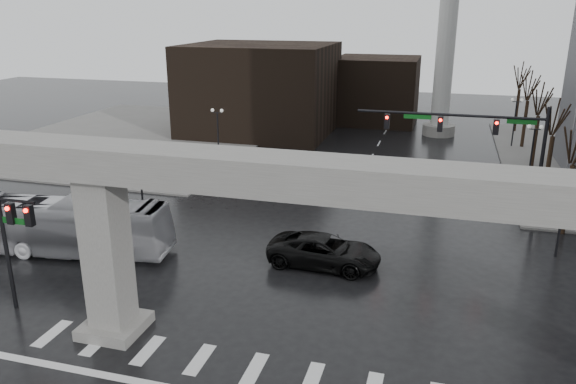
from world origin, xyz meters
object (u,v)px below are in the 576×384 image
pickup_truck (324,251)px  far_car (322,169)px  signal_mast_arm (482,137)px  city_bus (70,226)px

pickup_truck → far_car: pickup_truck is taller
signal_mast_arm → pickup_truck: bearing=-130.8°
far_car → pickup_truck: bearing=-86.6°
pickup_truck → city_bus: size_ratio=0.53×
pickup_truck → far_car: bearing=15.2°
signal_mast_arm → far_car: signal_mast_arm is taller
pickup_truck → far_car: 16.99m
city_bus → pickup_truck: bearing=-88.9°
pickup_truck → city_bus: bearing=101.4°
signal_mast_arm → pickup_truck: size_ratio=1.91×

